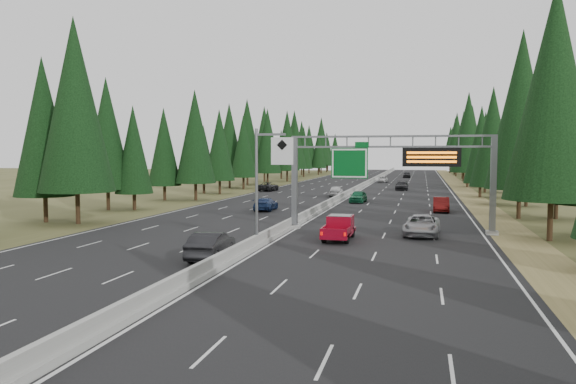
{
  "coord_description": "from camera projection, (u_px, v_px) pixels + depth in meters",
  "views": [
    {
      "loc": [
        10.82,
        -11.05,
        6.43
      ],
      "look_at": [
        3.37,
        20.0,
        4.22
      ],
      "focal_mm": 35.0,
      "sensor_mm": 36.0,
      "label": 1
    }
  ],
  "objects": [
    {
      "name": "red_pickup",
      "position": [
        340.0,
        226.0,
        41.55
      ],
      "size": [
        1.91,
        5.34,
        1.74
      ],
      "color": "black",
      "rests_on": "road"
    },
    {
      "name": "shoulder_left",
      "position": [
        249.0,
        191.0,
        95.42
      ],
      "size": [
        3.6,
        260.0,
        0.06
      ],
      "primitive_type": "cube",
      "color": "#414420",
      "rests_on": "ground"
    },
    {
      "name": "car_onc_near",
      "position": [
        211.0,
        245.0,
        33.73
      ],
      "size": [
        2.07,
        5.11,
        1.65
      ],
      "primitive_type": "imported",
      "rotation": [
        0.0,
        0.0,
        3.21
      ],
      "color": "black",
      "rests_on": "road"
    },
    {
      "name": "silver_minivan",
      "position": [
        422.0,
        225.0,
        43.46
      ],
      "size": [
        2.96,
        5.83,
        1.58
      ],
      "primitive_type": "imported",
      "rotation": [
        0.0,
        0.0,
        -0.06
      ],
      "color": "#9F9FA3",
      "rests_on": "road"
    },
    {
      "name": "hov_sign_pole",
      "position": [
        265.0,
        179.0,
        37.44
      ],
      "size": [
        2.8,
        0.5,
        8.0
      ],
      "color": "slate",
      "rests_on": "road"
    },
    {
      "name": "car_ahead_dkgrey",
      "position": [
        402.0,
        186.0,
        97.58
      ],
      "size": [
        2.18,
        5.23,
        1.51
      ],
      "primitive_type": "imported",
      "rotation": [
        0.0,
        0.0,
        -0.01
      ],
      "color": "black",
      "rests_on": "road"
    },
    {
      "name": "road",
      "position": [
        354.0,
        193.0,
        91.28
      ],
      "size": [
        32.0,
        260.0,
        0.08
      ],
      "primitive_type": "cube",
      "color": "black",
      "rests_on": "ground"
    },
    {
      "name": "car_ahead_dkred",
      "position": [
        441.0,
        204.0,
        61.02
      ],
      "size": [
        1.73,
        4.81,
        1.58
      ],
      "primitive_type": "imported",
      "rotation": [
        0.0,
        0.0,
        -0.01
      ],
      "color": "#5D0E0D",
      "rests_on": "road"
    },
    {
      "name": "tree_row_right",
      "position": [
        500.0,
        135.0,
        81.77
      ],
      "size": [
        12.25,
        243.26,
        18.93
      ],
      "color": "black",
      "rests_on": "ground"
    },
    {
      "name": "median_barrier",
      "position": [
        354.0,
        190.0,
        91.26
      ],
      "size": [
        0.7,
        260.0,
        0.85
      ],
      "color": "gray",
      "rests_on": "road"
    },
    {
      "name": "car_onc_blue",
      "position": [
        266.0,
        204.0,
        62.38
      ],
      "size": [
        2.16,
        4.97,
        1.42
      ],
      "primitive_type": "imported",
      "rotation": [
        0.0,
        0.0,
        3.17
      ],
      "color": "navy",
      "rests_on": "road"
    },
    {
      "name": "car_ahead_far",
      "position": [
        407.0,
        175.0,
        146.14
      ],
      "size": [
        1.88,
        4.6,
        1.56
      ],
      "primitive_type": "imported",
      "rotation": [
        0.0,
        0.0,
        -0.01
      ],
      "color": "black",
      "rests_on": "road"
    },
    {
      "name": "sign_gantry",
      "position": [
        398.0,
        168.0,
        45.08
      ],
      "size": [
        16.75,
        0.98,
        7.8
      ],
      "color": "slate",
      "rests_on": "road"
    },
    {
      "name": "car_onc_far",
      "position": [
        268.0,
        187.0,
        94.87
      ],
      "size": [
        2.7,
        5.38,
        1.46
      ],
      "primitive_type": "imported",
      "rotation": [
        0.0,
        0.0,
        3.09
      ],
      "color": "black",
      "rests_on": "road"
    },
    {
      "name": "car_ahead_green",
      "position": [
        358.0,
        196.0,
        72.55
      ],
      "size": [
        2.11,
        4.71,
        1.57
      ],
      "primitive_type": "imported",
      "rotation": [
        0.0,
        0.0,
        -0.06
      ],
      "color": "#155C38",
      "rests_on": "road"
    },
    {
      "name": "shoulder_right",
      "position": [
        468.0,
        195.0,
        87.14
      ],
      "size": [
        3.6,
        260.0,
        0.06
      ],
      "primitive_type": "cube",
      "color": "olive",
      "rests_on": "ground"
    },
    {
      "name": "tree_row_left",
      "position": [
        226.0,
        139.0,
        95.97
      ],
      "size": [
        11.48,
        245.16,
        18.61
      ],
      "color": "black",
      "rests_on": "ground"
    },
    {
      "name": "car_ahead_white",
      "position": [
        383.0,
        179.0,
        123.19
      ],
      "size": [
        2.36,
        4.72,
        1.29
      ],
      "primitive_type": "imported",
      "rotation": [
        0.0,
        0.0,
        0.05
      ],
      "color": "silver",
      "rests_on": "road"
    },
    {
      "name": "car_onc_white",
      "position": [
        336.0,
        191.0,
        82.76
      ],
      "size": [
        2.05,
        4.72,
        1.59
      ],
      "primitive_type": "imported",
      "rotation": [
        0.0,
        0.0,
        3.18
      ],
      "color": "silver",
      "rests_on": "road"
    }
  ]
}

